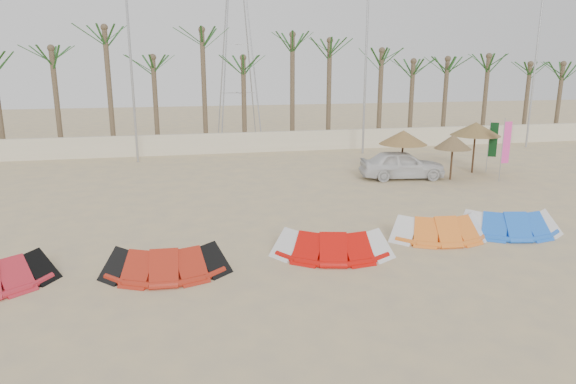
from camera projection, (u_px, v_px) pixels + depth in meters
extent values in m
plane|color=#D4B67D|center=(340.00, 302.00, 12.54)|extent=(120.00, 120.00, 0.00)
cube|color=beige|center=(235.00, 143.00, 33.22)|extent=(60.00, 0.30, 1.30)
cylinder|color=brown|center=(1.00, 104.00, 31.10)|extent=(0.32, 0.32, 6.50)
cylinder|color=brown|center=(170.00, 101.00, 33.17)|extent=(0.32, 0.32, 6.50)
ellipsoid|color=#194719|center=(167.00, 49.00, 32.38)|extent=(4.00, 4.00, 2.40)
cylinder|color=brown|center=(319.00, 99.00, 35.25)|extent=(0.32, 0.32, 6.50)
ellipsoid|color=#194719|center=(320.00, 50.00, 34.45)|extent=(4.00, 4.00, 2.40)
cylinder|color=brown|center=(451.00, 97.00, 37.32)|extent=(0.32, 0.32, 6.50)
ellipsoid|color=#194719|center=(455.00, 51.00, 36.52)|extent=(4.00, 4.00, 2.40)
cylinder|color=brown|center=(547.00, 96.00, 38.97)|extent=(0.32, 0.32, 6.50)
ellipsoid|color=#194719|center=(552.00, 51.00, 38.18)|extent=(4.00, 4.00, 2.40)
cylinder|color=#A5A8AD|center=(131.00, 66.00, 28.89)|extent=(0.14, 0.14, 11.00)
cylinder|color=#A5A8AD|center=(366.00, 66.00, 31.79)|extent=(0.14, 0.14, 11.00)
cylinder|color=#A5A8AD|center=(535.00, 66.00, 34.28)|extent=(0.14, 0.14, 11.00)
cube|color=black|center=(43.00, 275.00, 13.50)|extent=(0.88, 1.22, 0.40)
cylinder|color=#A62313|center=(166.00, 273.00, 14.04)|extent=(3.07, 0.38, 0.20)
cube|color=black|center=(113.00, 270.00, 13.82)|extent=(0.66, 1.13, 0.40)
cube|color=black|center=(216.00, 262.00, 14.39)|extent=(0.66, 1.13, 0.40)
cylinder|color=red|center=(332.00, 254.00, 15.43)|extent=(3.18, 0.99, 0.20)
cube|color=silver|center=(284.00, 252.00, 15.19)|extent=(0.85, 1.21, 0.40)
cube|color=silver|center=(376.00, 244.00, 15.79)|extent=(0.85, 1.21, 0.40)
cylinder|color=orange|center=(441.00, 237.00, 16.93)|extent=(3.01, 0.45, 0.20)
cube|color=white|center=(402.00, 234.00, 16.71)|extent=(0.69, 1.15, 0.40)
cube|color=white|center=(477.00, 229.00, 17.27)|extent=(0.69, 1.15, 0.40)
cylinder|color=blue|center=(510.00, 232.00, 17.44)|extent=(3.09, 0.81, 0.20)
cube|color=silver|center=(471.00, 229.00, 17.21)|extent=(0.81, 1.20, 0.40)
cube|color=silver|center=(544.00, 224.00, 17.79)|extent=(0.81, 1.20, 0.40)
cylinder|color=#4C331E|center=(402.00, 155.00, 26.00)|extent=(0.10, 0.10, 2.29)
cone|color=olive|center=(403.00, 137.00, 25.78)|extent=(2.44, 2.44, 0.70)
cylinder|color=#4C331E|center=(452.00, 158.00, 25.45)|extent=(0.10, 0.10, 2.16)
cone|color=olive|center=(453.00, 142.00, 25.25)|extent=(1.82, 1.82, 0.70)
cylinder|color=#4C331E|center=(474.00, 149.00, 26.99)|extent=(0.10, 0.10, 2.58)
cone|color=olive|center=(476.00, 129.00, 26.73)|extent=(2.58, 2.58, 0.70)
cylinder|color=#A5A8AD|center=(502.00, 150.00, 24.85)|extent=(0.04, 0.04, 3.12)
cube|color=#F43FA7|center=(507.00, 143.00, 24.81)|extent=(0.42, 0.03, 2.03)
cylinder|color=#A5A8AD|center=(488.00, 146.00, 27.23)|extent=(0.04, 0.04, 2.79)
cube|color=black|center=(493.00, 140.00, 27.19)|extent=(0.39, 0.19, 1.81)
imported|color=silver|center=(402.00, 165.00, 25.77)|extent=(4.39, 2.22, 1.43)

